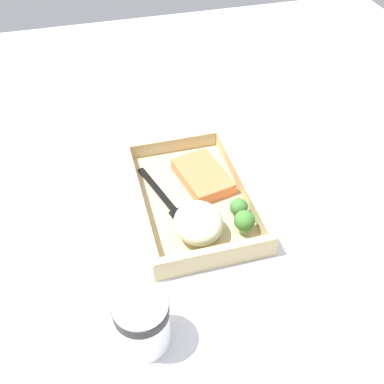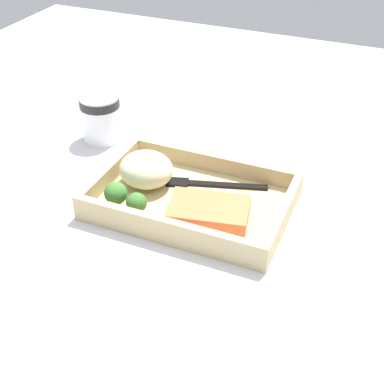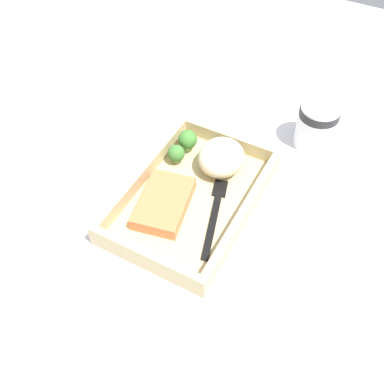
% 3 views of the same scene
% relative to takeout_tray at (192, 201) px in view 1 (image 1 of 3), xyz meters
% --- Properties ---
extents(ground_plane, '(1.60, 1.60, 0.02)m').
position_rel_takeout_tray_xyz_m(ground_plane, '(0.00, 0.00, -0.02)').
color(ground_plane, silver).
extents(takeout_tray, '(0.29, 0.19, 0.01)m').
position_rel_takeout_tray_xyz_m(takeout_tray, '(0.00, 0.00, 0.00)').
color(takeout_tray, tan).
rests_on(takeout_tray, ground_plane).
extents(tray_rim, '(0.29, 0.19, 0.03)m').
position_rel_takeout_tray_xyz_m(tray_rim, '(0.00, 0.00, 0.02)').
color(tray_rim, tan).
rests_on(tray_rim, takeout_tray).
extents(salmon_fillet, '(0.13, 0.09, 0.02)m').
position_rel_takeout_tray_xyz_m(salmon_fillet, '(-0.04, 0.03, 0.02)').
color(salmon_fillet, '#EC7243').
rests_on(salmon_fillet, takeout_tray).
extents(mashed_potatoes, '(0.08, 0.08, 0.05)m').
position_rel_takeout_tray_xyz_m(mashed_potatoes, '(0.08, -0.01, 0.03)').
color(mashed_potatoes, beige).
rests_on(mashed_potatoes, takeout_tray).
extents(broccoli_floret_1, '(0.03, 0.03, 0.04)m').
position_rel_takeout_tray_xyz_m(broccoli_floret_1, '(0.06, 0.06, 0.03)').
color(broccoli_floret_1, '#87A763').
rests_on(broccoli_floret_1, takeout_tray).
extents(broccoli_floret_2, '(0.03, 0.03, 0.04)m').
position_rel_takeout_tray_xyz_m(broccoli_floret_2, '(0.09, 0.06, 0.03)').
color(broccoli_floret_2, '#7BA259').
rests_on(broccoli_floret_2, takeout_tray).
extents(fork, '(0.16, 0.06, 0.00)m').
position_rel_takeout_tray_xyz_m(fork, '(-0.01, -0.05, 0.01)').
color(fork, black).
rests_on(fork, takeout_tray).
extents(paper_cup, '(0.07, 0.07, 0.08)m').
position_rel_takeout_tray_xyz_m(paper_cup, '(0.23, -0.13, 0.04)').
color(paper_cup, white).
rests_on(paper_cup, ground_plane).
extents(receipt_slip, '(0.13, 0.17, 0.00)m').
position_rel_takeout_tray_xyz_m(receipt_slip, '(0.02, 0.21, -0.00)').
color(receipt_slip, white).
rests_on(receipt_slip, ground_plane).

